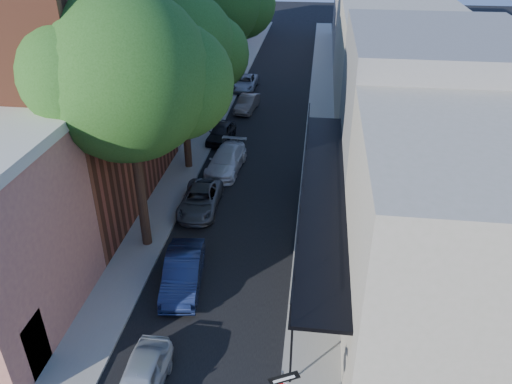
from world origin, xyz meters
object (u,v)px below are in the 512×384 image
(parked_car_e, at_px, (221,132))
(oak_near, at_px, (139,78))
(parked_car_d, at_px, (226,160))
(parked_car_c, at_px, (200,200))
(parked_car_g, at_px, (245,83))
(parked_car_a, at_px, (140,381))
(parked_car_f, at_px, (247,103))
(parked_car_b, at_px, (183,272))
(oak_mid, at_px, (188,49))

(parked_car_e, bearing_deg, oak_near, -86.94)
(oak_near, distance_m, parked_car_d, 10.73)
(parked_car_c, bearing_deg, oak_near, -114.84)
(parked_car_g, bearing_deg, parked_car_a, -86.61)
(parked_car_f, height_order, parked_car_g, parked_car_g)
(parked_car_a, xyz_separation_m, parked_car_b, (0.00, 5.41, 0.08))
(oak_mid, bearing_deg, parked_car_e, 78.39)
(oak_mid, distance_m, parked_car_a, 17.57)
(parked_car_b, xyz_separation_m, parked_car_f, (-0.27, 20.69, -0.10))
(parked_car_d, bearing_deg, parked_car_b, -85.13)
(parked_car_e, bearing_deg, parked_car_c, -79.60)
(parked_car_g, bearing_deg, parked_car_f, -78.48)
(parked_car_a, bearing_deg, oak_near, 103.28)
(parked_car_b, bearing_deg, oak_near, 117.69)
(parked_car_a, height_order, parked_car_g, parked_car_a)
(oak_mid, xyz_separation_m, parked_car_b, (2.02, -10.81, -6.38))
(parked_car_f, bearing_deg, oak_mid, -93.00)
(oak_mid, relative_size, parked_car_f, 2.89)
(oak_near, height_order, parked_car_d, oak_near)
(oak_near, distance_m, parked_car_c, 8.05)
(parked_car_c, relative_size, parked_car_d, 0.92)
(oak_near, xyz_separation_m, parked_car_d, (1.88, 7.70, -7.23))
(parked_car_b, bearing_deg, parked_car_a, -97.00)
(parked_car_d, distance_m, parked_car_f, 10.15)
(parked_car_d, bearing_deg, oak_near, -99.33)
(parked_car_b, relative_size, parked_car_c, 1.00)
(parked_car_g, bearing_deg, parked_car_e, -88.81)
(parked_car_b, relative_size, parked_car_e, 1.20)
(oak_near, relative_size, parked_car_b, 2.77)
(oak_near, relative_size, parked_car_a, 3.25)
(oak_near, bearing_deg, parked_car_c, 66.82)
(parked_car_b, height_order, parked_car_c, parked_car_b)
(parked_car_d, bearing_deg, parked_car_e, 109.06)
(parked_car_a, xyz_separation_m, parked_car_d, (-0.09, 15.95, 0.05))
(oak_mid, bearing_deg, parked_car_a, -82.91)
(oak_mid, xyz_separation_m, parked_car_d, (1.93, -0.27, -6.41))
(oak_near, bearing_deg, parked_car_a, -76.59)
(parked_car_d, distance_m, parked_car_e, 4.39)
(parked_car_a, relative_size, parked_car_d, 0.79)
(parked_car_c, relative_size, parked_car_g, 0.97)
(parked_car_a, height_order, parked_car_e, parked_car_a)
(parked_car_a, xyz_separation_m, parked_car_c, (-0.63, 11.36, -0.03))
(parked_car_a, bearing_deg, parked_car_c, 93.05)
(parked_car_f, xyz_separation_m, parked_car_g, (-0.93, 5.08, 0.01))
(parked_car_a, distance_m, parked_car_f, 26.10)
(oak_near, relative_size, oak_mid, 1.12)
(oak_near, bearing_deg, parked_car_g, 88.08)
(parked_car_e, bearing_deg, parked_car_a, -79.87)
(oak_mid, bearing_deg, oak_near, -89.63)
(oak_near, xyz_separation_m, parked_car_a, (1.97, -8.25, -7.28))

